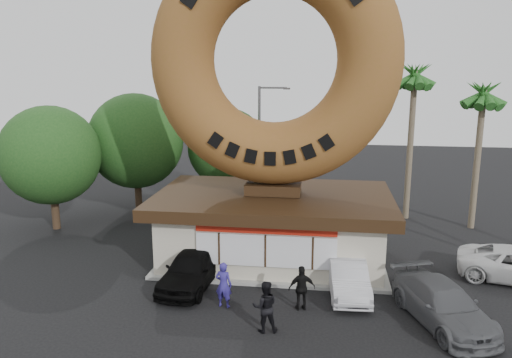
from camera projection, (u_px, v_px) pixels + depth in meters
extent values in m
plane|color=black|center=(256.00, 318.00, 18.65)|extent=(90.00, 90.00, 0.00)
cube|color=#B9B09E|center=(273.00, 230.00, 24.13)|extent=(10.00, 6.00, 3.00)
cube|color=#999993|center=(273.00, 257.00, 24.44)|extent=(10.60, 6.60, 0.15)
cube|color=#3F3F3F|center=(273.00, 199.00, 23.79)|extent=(10.00, 6.00, 0.10)
cube|color=black|center=(273.00, 200.00, 23.81)|extent=(11.20, 7.20, 0.55)
cube|color=silver|center=(265.00, 251.00, 21.17)|extent=(6.00, 0.12, 1.40)
cube|color=#AE1D0E|center=(265.00, 229.00, 20.93)|extent=(6.00, 0.10, 0.45)
cube|color=black|center=(273.00, 188.00, 23.69)|extent=(2.60, 1.40, 0.50)
torus|color=brown|center=(274.00, 60.00, 22.40)|extent=(11.39, 2.90, 11.39)
cylinder|color=#473321|center=(138.00, 187.00, 32.15)|extent=(0.44, 0.44, 3.30)
sphere|color=#1B4418|center=(136.00, 141.00, 31.50)|extent=(6.00, 6.00, 6.00)
cylinder|color=#473321|center=(228.00, 186.00, 33.39)|extent=(0.44, 0.44, 2.86)
sphere|color=#1B4418|center=(227.00, 148.00, 32.82)|extent=(5.20, 5.20, 5.20)
cylinder|color=#473321|center=(55.00, 203.00, 28.77)|extent=(0.44, 0.44, 3.08)
sphere|color=#1B4418|center=(50.00, 155.00, 28.17)|extent=(5.60, 5.60, 5.60)
cylinder|color=#726651|center=(410.00, 147.00, 30.21)|extent=(0.36, 0.36, 9.00)
cylinder|color=#726651|center=(477.00, 161.00, 28.39)|extent=(0.36, 0.36, 8.00)
cylinder|color=#59595E|center=(259.00, 146.00, 33.53)|extent=(0.18, 0.18, 8.00)
cylinder|color=#59595E|center=(273.00, 88.00, 32.56)|extent=(1.80, 0.12, 0.12)
cube|color=#59595E|center=(287.00, 89.00, 32.45)|extent=(0.45, 0.20, 0.12)
imported|color=navy|center=(224.00, 285.00, 19.35)|extent=(0.73, 0.54, 1.83)
imported|color=black|center=(265.00, 307.00, 17.53)|extent=(1.04, 0.88, 1.88)
imported|color=black|center=(302.00, 288.00, 19.11)|extent=(1.12, 0.68, 1.78)
imported|color=black|center=(192.00, 268.00, 21.26)|extent=(2.31, 4.81, 1.58)
imported|color=#BBBAC0|center=(348.00, 276.00, 20.63)|extent=(1.81, 4.39, 1.41)
imported|color=#58595D|center=(443.00, 304.00, 18.14)|extent=(3.63, 5.46, 1.47)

